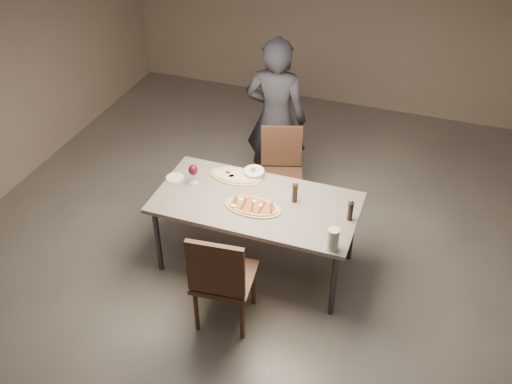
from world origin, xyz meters
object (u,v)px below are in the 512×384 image
(dining_table, at_px, (256,206))
(carafe, at_px, (333,239))
(bread_basket, at_px, (254,172))
(chair_far, at_px, (281,167))
(pepper_mill_left, at_px, (295,193))
(diner, at_px, (276,119))
(ham_pizza, at_px, (236,176))
(zucchini_pizza, at_px, (253,206))
(chair_near, at_px, (221,277))

(dining_table, relative_size, carafe, 9.19)
(bread_basket, height_order, chair_far, chair_far)
(bread_basket, bearing_deg, pepper_mill_left, -27.82)
(bread_basket, height_order, diner, diner)
(ham_pizza, relative_size, pepper_mill_left, 2.43)
(pepper_mill_left, bearing_deg, carafe, -47.04)
(zucchini_pizza, distance_m, chair_near, 0.72)
(bread_basket, relative_size, pepper_mill_left, 0.98)
(pepper_mill_left, distance_m, diner, 1.23)
(zucchini_pizza, relative_size, chair_near, 0.50)
(pepper_mill_left, relative_size, diner, 0.11)
(diner, bearing_deg, dining_table, 96.47)
(pepper_mill_left, bearing_deg, zucchini_pizza, -145.98)
(bread_basket, distance_m, carafe, 1.18)
(zucchini_pizza, bearing_deg, ham_pizza, 110.83)
(ham_pizza, relative_size, diner, 0.28)
(ham_pizza, relative_size, carafe, 2.52)
(carafe, bearing_deg, chair_near, -152.13)
(dining_table, distance_m, bread_basket, 0.40)
(chair_far, relative_size, diner, 0.52)
(pepper_mill_left, relative_size, carafe, 1.04)
(dining_table, bearing_deg, zucchini_pizza, -85.36)
(pepper_mill_left, bearing_deg, chair_near, -110.19)
(bread_basket, bearing_deg, dining_table, -67.52)
(ham_pizza, height_order, chair_far, chair_far)
(pepper_mill_left, bearing_deg, diner, 115.78)
(pepper_mill_left, xyz_separation_m, carafe, (0.46, -0.49, 0.00))
(zucchini_pizza, relative_size, chair_far, 0.55)
(bread_basket, bearing_deg, zucchini_pizza, -71.20)
(ham_pizza, distance_m, chair_far, 0.73)
(chair_far, bearing_deg, bread_basket, 62.02)
(carafe, xyz_separation_m, chair_near, (-0.79, -0.42, -0.28))
(ham_pizza, distance_m, bread_basket, 0.17)
(ham_pizza, bearing_deg, diner, 98.72)
(carafe, bearing_deg, zucchini_pizza, 160.08)
(bread_basket, distance_m, diner, 0.87)
(dining_table, relative_size, diner, 1.01)
(zucchini_pizza, bearing_deg, chair_near, -109.98)
(chair_far, bearing_deg, chair_near, 73.20)
(ham_pizza, height_order, diner, diner)
(bread_basket, bearing_deg, chair_near, -83.32)
(dining_table, bearing_deg, chair_far, 93.13)
(dining_table, xyz_separation_m, carafe, (0.78, -0.38, 0.15))
(carafe, distance_m, chair_near, 0.94)
(carafe, xyz_separation_m, chair_far, (-0.83, 1.30, -0.33))
(zucchini_pizza, height_order, ham_pizza, zucchini_pizza)
(zucchini_pizza, relative_size, pepper_mill_left, 2.50)
(dining_table, relative_size, ham_pizza, 3.65)
(pepper_mill_left, bearing_deg, ham_pizza, 164.73)
(dining_table, bearing_deg, chair_near, -90.91)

